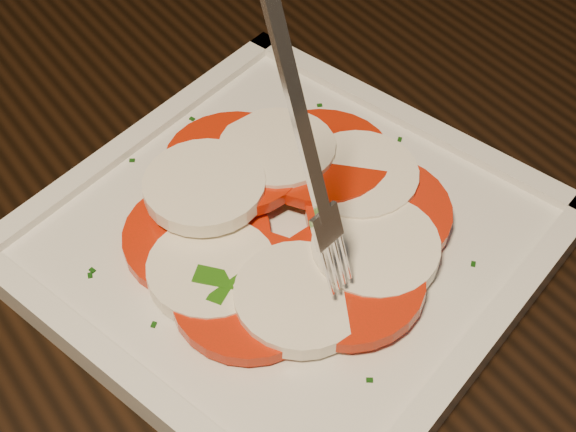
{
  "coord_description": "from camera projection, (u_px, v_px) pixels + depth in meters",
  "views": [
    {
      "loc": [
        -0.43,
        -0.2,
        1.13
      ],
      "look_at": [
        -0.27,
        0.06,
        0.78
      ],
      "focal_mm": 50.0,
      "sensor_mm": 36.0,
      "label": 1
    }
  ],
  "objects": [
    {
      "name": "table",
      "position": [
        281.0,
        335.0,
        0.56
      ],
      "size": [
        1.28,
        0.92,
        0.75
      ],
      "rotation": [
        0.0,
        0.0,
        0.11
      ],
      "color": "black",
      "rests_on": "ground"
    },
    {
      "name": "plate",
      "position": [
        288.0,
        241.0,
        0.48
      ],
      "size": [
        0.35,
        0.35,
        0.01
      ],
      "primitive_type": "cube",
      "rotation": [
        0.0,
        0.0,
        0.35
      ],
      "color": "white",
      "rests_on": "table"
    },
    {
      "name": "caprese_salad",
      "position": [
        288.0,
        221.0,
        0.47
      ],
      "size": [
        0.22,
        0.23,
        0.03
      ],
      "color": "red",
      "rests_on": "plate"
    },
    {
      "name": "fork",
      "position": [
        299.0,
        151.0,
        0.38
      ],
      "size": [
        0.04,
        0.06,
        0.16
      ],
      "primitive_type": null,
      "rotation": [
        0.0,
        0.0,
        0.29
      ],
      "color": "white",
      "rests_on": "caprese_salad"
    }
  ]
}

